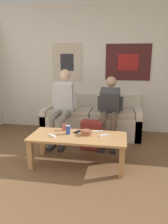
# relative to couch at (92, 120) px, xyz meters

# --- Properties ---
(ground_plane) EXTENTS (18.00, 18.00, 0.00)m
(ground_plane) POSITION_rel_couch_xyz_m (0.03, -2.23, -0.28)
(ground_plane) COLOR brown
(wall_back) EXTENTS (10.00, 0.07, 2.55)m
(wall_back) POSITION_rel_couch_xyz_m (0.03, 0.37, 0.99)
(wall_back) COLOR silver
(wall_back) RESTS_ON ground_plane
(couch) EXTENTS (1.90, 0.74, 0.77)m
(couch) POSITION_rel_couch_xyz_m (0.00, 0.00, 0.00)
(couch) COLOR beige
(couch) RESTS_ON ground_plane
(coffee_table) EXTENTS (1.35, 0.58, 0.43)m
(coffee_table) POSITION_rel_couch_xyz_m (-0.01, -1.32, 0.08)
(coffee_table) COLOR #B27F4C
(coffee_table) RESTS_ON ground_plane
(person_seated_adult) EXTENTS (0.47, 0.89, 1.30)m
(person_seated_adult) POSITION_rel_couch_xyz_m (-0.48, -0.39, 0.42)
(person_seated_adult) COLOR gray
(person_seated_adult) RESTS_ON ground_plane
(person_seated_teen) EXTENTS (0.47, 0.90, 1.17)m
(person_seated_teen) POSITION_rel_couch_xyz_m (0.37, -0.35, 0.36)
(person_seated_teen) COLOR brown
(person_seated_teen) RESTS_ON ground_plane
(backpack) EXTENTS (0.37, 0.26, 0.48)m
(backpack) POSITION_rel_couch_xyz_m (0.11, -0.72, -0.05)
(backpack) COLOR maroon
(backpack) RESTS_ON ground_plane
(ceramic_bowl) EXTENTS (0.16, 0.16, 0.07)m
(ceramic_bowl) POSITION_rel_couch_xyz_m (0.10, -1.27, 0.19)
(ceramic_bowl) COLOR brown
(ceramic_bowl) RESTS_ON coffee_table
(pillar_candle) EXTENTS (0.07, 0.07, 0.10)m
(pillar_candle) POSITION_rel_couch_xyz_m (-0.26, -1.12, 0.20)
(pillar_candle) COLOR #B24C42
(pillar_candle) RESTS_ON coffee_table
(drink_can_blue) EXTENTS (0.07, 0.07, 0.12)m
(drink_can_blue) POSITION_rel_couch_xyz_m (-0.16, -1.27, 0.21)
(drink_can_blue) COLOR #28479E
(drink_can_blue) RESTS_ON coffee_table
(game_controller_near_left) EXTENTS (0.14, 0.10, 0.03)m
(game_controller_near_left) POSITION_rel_couch_xyz_m (0.36, -1.28, 0.16)
(game_controller_near_left) COLOR white
(game_controller_near_left) RESTS_ON coffee_table
(game_controller_near_right) EXTENTS (0.15, 0.08, 0.03)m
(game_controller_near_right) POSITION_rel_couch_xyz_m (0.25, -1.13, 0.16)
(game_controller_near_right) COLOR white
(game_controller_near_right) RESTS_ON coffee_table
(game_controller_far_center) EXTENTS (0.14, 0.11, 0.03)m
(game_controller_far_center) POSITION_rel_couch_xyz_m (-0.36, -1.42, 0.16)
(game_controller_far_center) COLOR white
(game_controller_far_center) RESTS_ON coffee_table
(cell_phone) EXTENTS (0.12, 0.15, 0.01)m
(cell_phone) POSITION_rel_couch_xyz_m (-0.04, -1.17, 0.16)
(cell_phone) COLOR black
(cell_phone) RESTS_ON coffee_table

